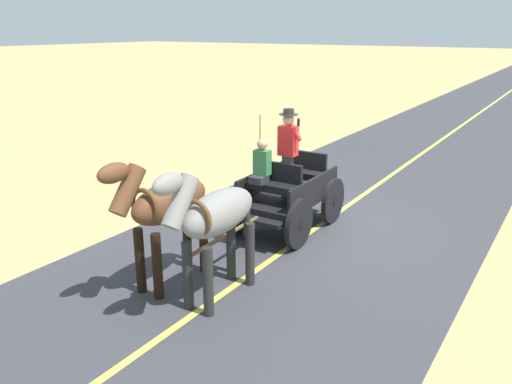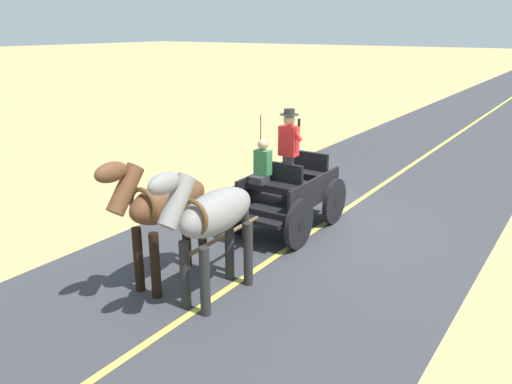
{
  "view_description": "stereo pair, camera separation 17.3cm",
  "coord_description": "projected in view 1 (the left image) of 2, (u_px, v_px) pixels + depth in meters",
  "views": [
    {
      "loc": [
        -4.26,
        9.23,
        3.95
      ],
      "look_at": [
        0.51,
        1.8,
        1.1
      ],
      "focal_mm": 36.08,
      "sensor_mm": 36.0,
      "label": 1
    },
    {
      "loc": [
        -4.4,
        9.13,
        3.95
      ],
      "look_at": [
        0.51,
        1.8,
        1.1
      ],
      "focal_mm": 36.08,
      "sensor_mm": 36.0,
      "label": 2
    }
  ],
  "objects": [
    {
      "name": "road_centre_stripe",
      "position": [
        323.0,
        223.0,
        10.79
      ],
      "size": [
        0.12,
        160.0,
        0.0
      ],
      "primitive_type": "cube",
      "color": "#DBCC4C",
      "rests_on": "road_surface"
    },
    {
      "name": "horse_near_side",
      "position": [
        215.0,
        217.0,
        7.41
      ],
      "size": [
        0.58,
        2.13,
        2.21
      ],
      "color": "gray",
      "rests_on": "ground"
    },
    {
      "name": "horse_drawn_carriage",
      "position": [
        286.0,
        191.0,
        10.25
      ],
      "size": [
        1.45,
        4.51,
        2.5
      ],
      "color": "black",
      "rests_on": "ground"
    },
    {
      "name": "horse_off_side",
      "position": [
        166.0,
        206.0,
        7.88
      ],
      "size": [
        0.59,
        2.13,
        2.21
      ],
      "color": "brown",
      "rests_on": "ground"
    },
    {
      "name": "ground_plane",
      "position": [
        323.0,
        224.0,
        10.79
      ],
      "size": [
        200.0,
        200.0,
        0.0
      ],
      "primitive_type": "plane",
      "color": "tan"
    },
    {
      "name": "road_surface",
      "position": [
        323.0,
        223.0,
        10.79
      ],
      "size": [
        6.36,
        160.0,
        0.01
      ],
      "primitive_type": "cube",
      "color": "#38383D",
      "rests_on": "ground"
    }
  ]
}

